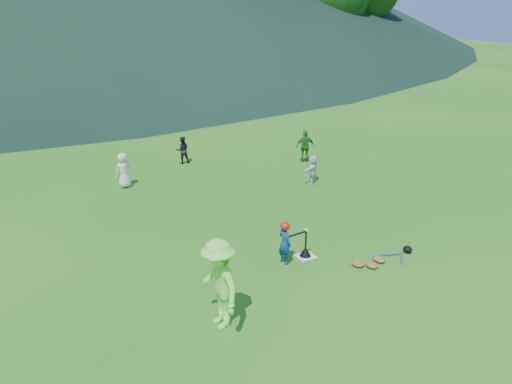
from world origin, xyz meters
TOP-DOWN VIEW (x-y plane):
  - ground at (0.00, 0.00)m, footprint 120.00×120.00m
  - home_plate at (0.00, 0.00)m, footprint 0.45×0.45m
  - baseball at (0.00, 0.00)m, footprint 0.08×0.08m
  - batter_child at (-0.64, -0.00)m, footprint 0.31×0.43m
  - adult_coach at (-3.10, -1.45)m, footprint 0.72×1.23m
  - fielder_a at (-2.54, 7.15)m, footprint 0.68×0.53m
  - fielder_b at (0.20, 8.61)m, footprint 0.60×0.51m
  - fielder_c at (4.45, 6.35)m, footprint 0.81×0.59m
  - fielder_d at (3.29, 4.26)m, footprint 0.97×0.71m
  - batting_tee at (0.00, 0.00)m, footprint 0.30×0.30m
  - batter_gear at (-0.61, -0.01)m, footprint 0.73×0.26m
  - equipment_pile at (1.44, -1.14)m, footprint 1.80×0.79m
  - outfield_fence at (0.00, 28.00)m, footprint 70.07×0.08m

SIDE VIEW (x-z plane):
  - ground at x=0.00m, z-range 0.00..0.00m
  - home_plate at x=0.00m, z-range 0.00..0.02m
  - equipment_pile at x=1.44m, z-range -0.03..0.16m
  - batting_tee at x=0.00m, z-range -0.21..0.47m
  - fielder_d at x=3.29m, z-range 0.00..1.01m
  - fielder_b at x=0.20m, z-range 0.00..1.08m
  - batter_child at x=-0.64m, z-range 0.00..1.08m
  - fielder_a at x=-2.54m, z-range 0.00..1.21m
  - fielder_c at x=4.45m, z-range 0.00..1.28m
  - outfield_fence at x=0.00m, z-range 0.03..1.36m
  - baseball at x=0.00m, z-range 0.70..0.78m
  - adult_coach at x=-3.10m, z-range 0.00..1.89m
  - batter_gear at x=-0.61m, z-range 0.76..1.20m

